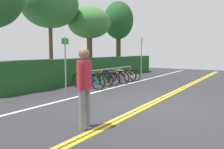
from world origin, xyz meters
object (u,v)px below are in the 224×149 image
(bike_rack, at_px, (110,72))
(bicycle_1, at_px, (96,79))
(bicycle_0, at_px, (88,81))
(bicycle_4, at_px, (120,75))
(sign_post_far, at_px, (141,54))
(tree_extra, at_px, (118,21))
(sign_post_near, at_px, (65,59))
(tree_mid, at_px, (50,5))
(tree_far_right, at_px, (89,23))
(pedestrian, at_px, (84,82))
(bicycle_5, at_px, (126,75))
(bicycle_2, at_px, (105,78))
(bicycle_3, at_px, (114,77))

(bike_rack, xyz_separation_m, bicycle_1, (-1.08, 0.10, -0.25))
(bicycle_0, xyz_separation_m, bicycle_1, (0.67, 0.07, -0.02))
(bicycle_4, distance_m, sign_post_far, 2.54)
(bicycle_0, height_order, tree_extra, tree_extra)
(sign_post_near, relative_size, tree_mid, 0.40)
(tree_mid, relative_size, tree_far_right, 1.24)
(bicycle_4, distance_m, tree_extra, 6.55)
(pedestrian, height_order, sign_post_near, sign_post_near)
(bicycle_5, relative_size, pedestrian, 0.97)
(bike_rack, xyz_separation_m, sign_post_near, (-2.97, 0.23, 0.75))
(tree_far_right, bearing_deg, bicycle_5, -102.50)
(bicycle_0, relative_size, pedestrian, 1.05)
(bicycle_2, height_order, tree_far_right, tree_far_right)
(sign_post_far, bearing_deg, bicycle_5, 173.78)
(bicycle_0, xyz_separation_m, tree_mid, (1.52, 3.93, 3.93))
(bike_rack, xyz_separation_m, bicycle_4, (1.02, -0.00, -0.25))
(bicycle_5, xyz_separation_m, pedestrian, (-7.68, -3.20, 0.69))
(bicycle_2, distance_m, bicycle_4, 1.43)
(bike_rack, bearing_deg, tree_far_right, 52.94)
(sign_post_near, distance_m, tree_far_right, 6.44)
(bicycle_0, distance_m, sign_post_near, 1.58)
(bicycle_2, distance_m, sign_post_near, 2.76)
(bicycle_5, distance_m, pedestrian, 8.34)
(bicycle_2, bearing_deg, bicycle_4, -1.84)
(bike_rack, xyz_separation_m, bicycle_3, (0.31, -0.07, -0.26))
(pedestrian, bearing_deg, tree_mid, 51.18)
(pedestrian, bearing_deg, tree_extra, 27.56)
(bike_rack, relative_size, pedestrian, 2.59)
(bicycle_4, distance_m, pedestrian, 7.76)
(bicycle_2, height_order, bicycle_3, bicycle_3)
(bicycle_4, distance_m, sign_post_near, 4.12)
(sign_post_near, bearing_deg, bike_rack, -4.38)
(sign_post_far, relative_size, tree_far_right, 0.55)
(tree_extra, bearing_deg, pedestrian, -152.44)
(bicycle_0, xyz_separation_m, sign_post_near, (-1.21, 0.19, 0.99))
(bicycle_3, bearing_deg, bicycle_4, 5.08)
(bicycle_5, height_order, sign_post_near, sign_post_near)
(bike_rack, distance_m, bicycle_5, 1.69)
(bicycle_0, distance_m, bicycle_2, 1.34)
(bicycle_5, xyz_separation_m, sign_post_near, (-4.64, 0.25, 1.03))
(bicycle_2, bearing_deg, bicycle_3, -8.70)
(bicycle_0, xyz_separation_m, bicycle_5, (3.42, -0.05, -0.05))
(bicycle_5, relative_size, sign_post_near, 0.75)
(bicycle_0, height_order, bicycle_4, bicycle_0)
(bicycle_4, bearing_deg, bicycle_2, 178.16)
(bike_rack, height_order, bicycle_3, bike_rack)
(bicycle_4, height_order, tree_mid, tree_mid)
(bicycle_4, bearing_deg, bicycle_0, 179.28)
(bicycle_4, xyz_separation_m, sign_post_far, (2.26, -0.19, 1.14))
(sign_post_near, bearing_deg, bicycle_1, -3.82)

